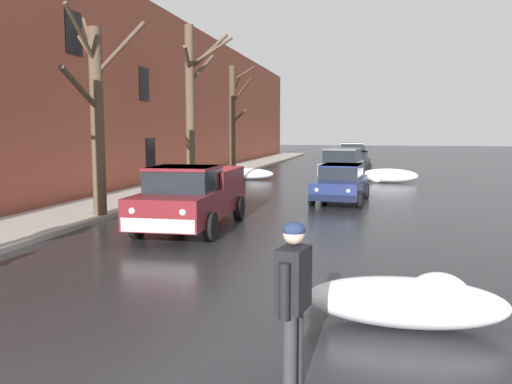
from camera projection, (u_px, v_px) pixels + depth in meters
left_sidewalk_slab at (161, 190)px, 23.39m from camera, size 2.87×80.00×0.14m
brick_townhouse_facade at (118, 89)px, 23.30m from camera, size 0.63×80.00×9.04m
snow_bank_near_corner_left at (198, 189)px, 21.15m from camera, size 1.74×1.20×0.73m
snow_bank_along_left_kerb at (387, 176)px, 27.35m from camera, size 3.01×1.11×0.74m
snow_bank_mid_block_left at (246, 174)px, 29.18m from camera, size 3.05×1.10×0.63m
snow_bank_near_corner_right at (412, 302)px, 7.16m from camera, size 2.71×1.01×0.74m
bare_tree_second_along_sidewalk at (96, 113)px, 15.52m from camera, size 2.80×3.64×6.30m
bare_tree_mid_block at (192, 102)px, 23.40m from camera, size 2.15×3.06×7.33m
bare_tree_far_down_block at (233, 119)px, 30.45m from camera, size 1.54×2.57×6.53m
pickup_truck_maroon_approaching_near_lane at (191, 197)px, 14.24m from camera, size 2.25×5.43×1.76m
sedan_darkblue_parked_kerbside_close at (341, 182)px, 19.77m from camera, size 2.09×4.53×1.42m
suv_grey_parked_kerbside_mid at (342, 165)px, 26.34m from camera, size 2.26×4.40×1.82m
sedan_black_parked_far_down_block at (356, 162)px, 33.24m from camera, size 2.00×4.27×1.42m
suv_silver_queued_behind_truck at (351, 154)px, 39.57m from camera, size 2.19×4.84×1.82m
sedan_red_at_far_intersection at (355, 154)px, 45.56m from camera, size 2.16×4.50×1.42m
pedestrian_with_coffee at (293, 292)px, 5.29m from camera, size 0.36×0.64×1.76m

